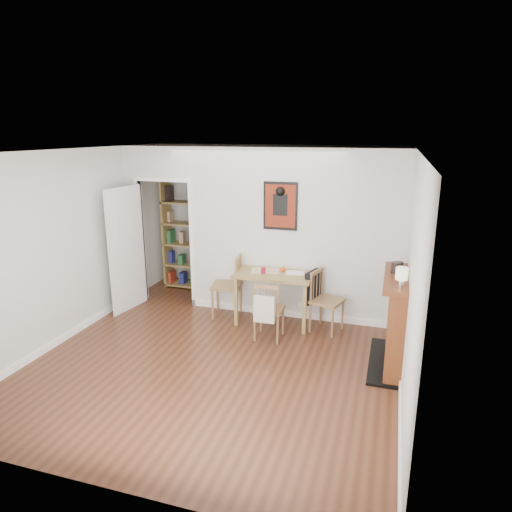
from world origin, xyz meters
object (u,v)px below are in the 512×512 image
(fireplace, at_px, (397,318))
(chair_left, at_px, (227,286))
(chair_front, at_px, (269,310))
(ceramic_jar_a, at_px, (396,268))
(dining_table, at_px, (275,278))
(red_glass, at_px, (263,271))
(notebook, at_px, (295,273))
(bookshelf, at_px, (187,234))
(orange_fruit, at_px, (283,269))
(chair_right, at_px, (326,300))
(mantel_lamp, at_px, (402,275))
(ceramic_jar_b, at_px, (400,265))

(fireplace, bearing_deg, chair_left, 161.55)
(chair_front, xyz_separation_m, ceramic_jar_a, (1.63, -0.14, 0.80))
(dining_table, height_order, red_glass, red_glass)
(notebook, bearing_deg, fireplace, -31.13)
(bookshelf, bearing_deg, ceramic_jar_a, -26.56)
(bookshelf, relative_size, red_glass, 22.50)
(dining_table, relative_size, ceramic_jar_a, 8.69)
(fireplace, height_order, orange_fruit, fireplace)
(bookshelf, bearing_deg, chair_right, -23.70)
(bookshelf, height_order, red_glass, bookshelf)
(mantel_lamp, relative_size, ceramic_jar_b, 2.13)
(chair_left, relative_size, ceramic_jar_b, 9.74)
(chair_right, bearing_deg, bookshelf, 156.30)
(mantel_lamp, bearing_deg, ceramic_jar_a, 97.61)
(dining_table, xyz_separation_m, ceramic_jar_a, (1.70, -0.74, 0.53))
(red_glass, bearing_deg, fireplace, -20.97)
(fireplace, distance_m, notebook, 1.72)
(orange_fruit, bearing_deg, ceramic_jar_b, -21.21)
(bookshelf, distance_m, ceramic_jar_a, 4.10)
(bookshelf, xyz_separation_m, ceramic_jar_a, (3.66, -1.83, 0.22))
(chair_right, height_order, fireplace, fireplace)
(chair_left, bearing_deg, ceramic_jar_b, -12.71)
(ceramic_jar_a, bearing_deg, dining_table, 156.62)
(chair_right, bearing_deg, notebook, 163.28)
(ceramic_jar_b, bearing_deg, fireplace, -87.15)
(dining_table, bearing_deg, ceramic_jar_b, -18.06)
(chair_right, xyz_separation_m, fireplace, (0.98, -0.74, 0.15))
(orange_fruit, distance_m, notebook, 0.21)
(chair_left, distance_m, bookshelf, 1.69)
(chair_right, height_order, chair_front, chair_right)
(fireplace, xyz_separation_m, ceramic_jar_a, (-0.06, 0.11, 0.61))
(fireplace, relative_size, mantel_lamp, 5.83)
(dining_table, distance_m, mantel_lamp, 2.23)
(chair_left, xyz_separation_m, mantel_lamp, (2.55, -1.23, 0.80))
(chair_left, bearing_deg, dining_table, 0.00)
(chair_front, distance_m, notebook, 0.77)
(chair_right, distance_m, bookshelf, 3.05)
(ceramic_jar_b, bearing_deg, chair_front, -179.04)
(chair_front, distance_m, mantel_lamp, 2.01)
(ceramic_jar_b, bearing_deg, mantel_lamp, -88.68)
(mantel_lamp, bearing_deg, dining_table, 145.17)
(chair_left, relative_size, mantel_lamp, 4.57)
(notebook, relative_size, mantel_lamp, 1.25)
(dining_table, relative_size, notebook, 4.31)
(orange_fruit, bearing_deg, dining_table, -144.54)
(orange_fruit, distance_m, ceramic_jar_a, 1.84)
(bookshelf, distance_m, notebook, 2.50)
(red_glass, xyz_separation_m, notebook, (0.45, 0.15, -0.04))
(bookshelf, xyz_separation_m, fireplace, (3.73, -1.95, -0.39))
(dining_table, relative_size, red_glass, 12.77)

